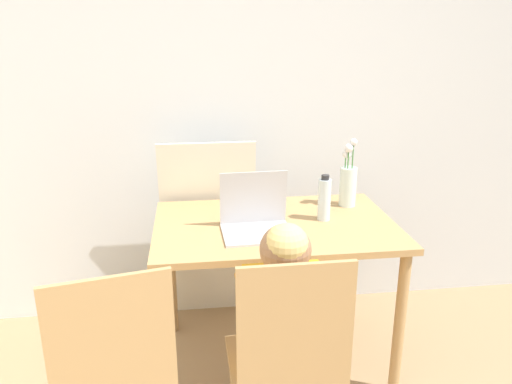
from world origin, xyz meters
The scene contains 9 objects.
wall_back centered at (0.00, 2.23, 1.25)m, with size 6.40×0.05×2.50m.
dining_table centered at (0.07, 1.64, 0.64)m, with size 1.12×0.74×0.74m.
chair_occupied centered at (0.00, 0.96, 0.46)m, with size 0.40×0.40×0.92m.
chair_spare centered at (-0.59, 0.95, 0.46)m, with size 0.47×0.47×0.92m.
person_seated centered at (0.00, 1.09, 0.61)m, with size 0.30×0.42×0.98m.
laptop centered at (-0.03, 1.56, 0.80)m, with size 0.31×0.26×0.26m.
flower_vase centered at (0.47, 1.83, 0.87)m, with size 0.09×0.09×0.35m.
water_bottle centered at (0.30, 1.65, 0.84)m, with size 0.06×0.06×0.22m.
cardboard_panel centered at (-0.23, 2.09, 0.52)m, with size 0.51×0.16×1.05m.
Camera 1 is at (-0.31, -0.50, 1.60)m, focal length 35.00 mm.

